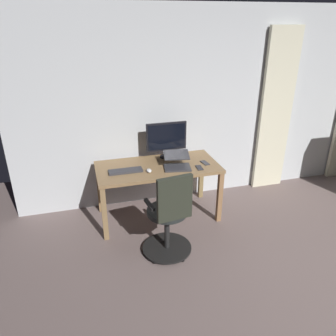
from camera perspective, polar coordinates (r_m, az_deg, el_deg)
The scene contains 10 objects.
back_room_partition at distance 4.84m, azimuth 11.55°, elevation 10.75°, with size 6.18×0.10×2.62m, color silver.
curtain_right_panel at distance 5.09m, azimuth 18.24°, elevation 9.14°, with size 0.49×0.06×2.36m, color beige.
desk at distance 4.17m, azimuth -1.80°, elevation -0.70°, with size 1.54×0.74×0.74m.
office_chair at distance 3.55m, azimuth 0.23°, elevation -8.73°, with size 0.56×0.56×1.03m.
computer_monitor at distance 4.30m, azimuth -0.27°, elevation 5.27°, with size 0.54×0.18×0.48m.
computer_keyboard at distance 3.99m, azimuth -7.40°, elevation -0.51°, with size 0.41×0.14×0.02m, color #333338.
laptop at distance 4.08m, azimuth 1.58°, elevation 0.92°, with size 0.38×0.40×0.16m.
computer_mouse at distance 3.96m, azimuth -3.34°, elevation -0.45°, with size 0.06×0.10×0.04m, color white.
cell_phone_face_up at distance 4.08m, azimuth 5.48°, elevation 0.06°, with size 0.07×0.14×0.01m, color #232328.
cell_phone_by_monitor at distance 4.23m, azimuth 6.44°, elevation 0.91°, with size 0.07×0.14×0.01m, color #333338.
Camera 1 is at (2.17, 1.27, 2.42)m, focal length 34.99 mm.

